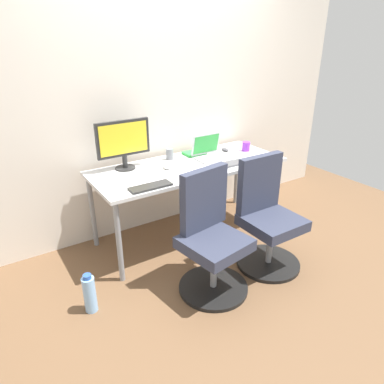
{
  "coord_description": "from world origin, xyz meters",
  "views": [
    {
      "loc": [
        -1.64,
        -2.57,
        1.83
      ],
      "look_at": [
        0.0,
        -0.05,
        0.48
      ],
      "focal_mm": 32.93,
      "sensor_mm": 36.0,
      "label": 1
    }
  ],
  "objects_px": {
    "water_bottle_on_floor": "(90,294)",
    "open_laptop": "(210,153)",
    "coffee_mug": "(246,146)",
    "desktop_monitor": "(123,141)",
    "office_chair_left": "(211,239)",
    "office_chair_right": "(267,218)"
  },
  "relations": [
    {
      "from": "office_chair_right",
      "to": "coffee_mug",
      "type": "xyz_separation_m",
      "value": [
        0.42,
        0.78,
        0.36
      ]
    },
    {
      "from": "open_laptop",
      "to": "water_bottle_on_floor",
      "type": "bearing_deg",
      "value": -158.69
    },
    {
      "from": "office_chair_right",
      "to": "water_bottle_on_floor",
      "type": "xyz_separation_m",
      "value": [
        -1.46,
        0.23,
        -0.28
      ]
    },
    {
      "from": "water_bottle_on_floor",
      "to": "open_laptop",
      "type": "relative_size",
      "value": 1.0
    },
    {
      "from": "office_chair_left",
      "to": "office_chair_right",
      "type": "height_order",
      "value": "same"
    },
    {
      "from": "office_chair_left",
      "to": "coffee_mug",
      "type": "distance_m",
      "value": 1.32
    },
    {
      "from": "desktop_monitor",
      "to": "open_laptop",
      "type": "distance_m",
      "value": 0.85
    },
    {
      "from": "office_chair_left",
      "to": "office_chair_right",
      "type": "xyz_separation_m",
      "value": [
        0.58,
        0.0,
        0.0
      ]
    },
    {
      "from": "water_bottle_on_floor",
      "to": "coffee_mug",
      "type": "relative_size",
      "value": 3.37
    },
    {
      "from": "water_bottle_on_floor",
      "to": "desktop_monitor",
      "type": "bearing_deg",
      "value": 49.06
    },
    {
      "from": "desktop_monitor",
      "to": "water_bottle_on_floor",
      "type": "bearing_deg",
      "value": -130.94
    },
    {
      "from": "coffee_mug",
      "to": "desktop_monitor",
      "type": "bearing_deg",
      "value": 171.59
    },
    {
      "from": "office_chair_left",
      "to": "desktop_monitor",
      "type": "bearing_deg",
      "value": 104.27
    },
    {
      "from": "water_bottle_on_floor",
      "to": "open_laptop",
      "type": "xyz_separation_m",
      "value": [
        1.44,
        0.56,
        0.64
      ]
    },
    {
      "from": "office_chair_right",
      "to": "desktop_monitor",
      "type": "xyz_separation_m",
      "value": [
        -0.82,
        0.96,
        0.56
      ]
    },
    {
      "from": "desktop_monitor",
      "to": "office_chair_right",
      "type": "bearing_deg",
      "value": -49.49
    },
    {
      "from": "office_chair_right",
      "to": "desktop_monitor",
      "type": "distance_m",
      "value": 1.39
    },
    {
      "from": "office_chair_left",
      "to": "coffee_mug",
      "type": "xyz_separation_m",
      "value": [
        1.0,
        0.78,
        0.36
      ]
    },
    {
      "from": "office_chair_right",
      "to": "coffee_mug",
      "type": "distance_m",
      "value": 0.96
    },
    {
      "from": "water_bottle_on_floor",
      "to": "coffee_mug",
      "type": "bearing_deg",
      "value": 16.33
    },
    {
      "from": "open_laptop",
      "to": "desktop_monitor",
      "type": "bearing_deg",
      "value": 167.85
    },
    {
      "from": "office_chair_right",
      "to": "open_laptop",
      "type": "xyz_separation_m",
      "value": [
        -0.02,
        0.79,
        0.36
      ]
    }
  ]
}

